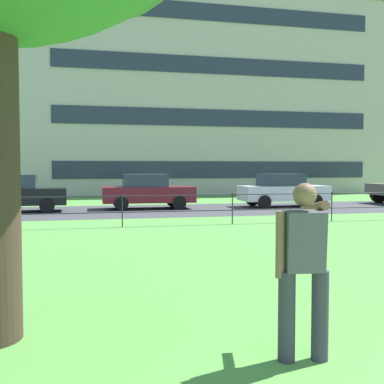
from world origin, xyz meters
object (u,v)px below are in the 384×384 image
Objects in this scene: car_maroon_far_right at (147,191)px; apartment_building_background at (192,104)px; car_black_right at (15,193)px; person_thrower at (303,265)px; car_white_center at (283,190)px.

car_maroon_far_right is 0.16× the size of apartment_building_background.
apartment_building_background is at bearing 56.85° from car_black_right.
car_black_right is at bearing -176.38° from car_maroon_far_right.
person_thrower is 17.12m from car_maroon_far_right.
apartment_building_background is (6.00, 17.27, 6.19)m from car_maroon_far_right.
person_thrower is 0.07× the size of apartment_building_background.
car_white_center is (6.29, -0.31, 0.00)m from car_maroon_far_right.
car_black_right is 0.16× the size of apartment_building_background.
apartment_building_background is (6.89, 34.37, 6.07)m from person_thrower.
person_thrower is at bearing -92.95° from car_maroon_far_right.
apartment_building_background reaches higher than car_black_right.
car_black_right is 5.52m from car_maroon_far_right.
apartment_building_background reaches higher than car_white_center.
car_maroon_far_right is at bearing 3.62° from car_black_right.
apartment_building_background is at bearing 90.93° from car_white_center.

